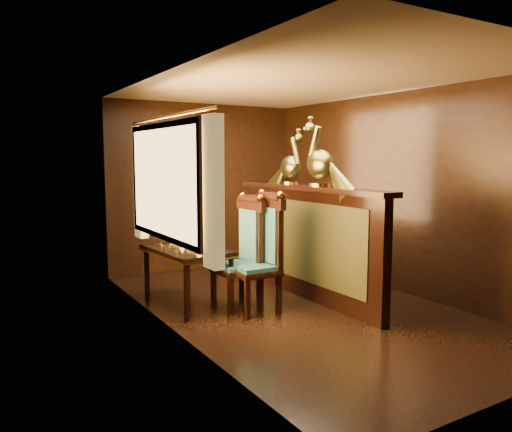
# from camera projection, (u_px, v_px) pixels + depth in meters

# --- Properties ---
(ground) EXTENTS (5.00, 5.00, 0.00)m
(ground) POSITION_uv_depth(u_px,v_px,m) (300.00, 308.00, 5.64)
(ground) COLOR black
(ground) RESTS_ON ground
(room_shell) EXTENTS (3.04, 5.04, 2.52)m
(room_shell) POSITION_uv_depth(u_px,v_px,m) (294.00, 168.00, 5.43)
(room_shell) COLOR black
(room_shell) RESTS_ON ground
(partition) EXTENTS (0.26, 2.70, 1.36)m
(partition) POSITION_uv_depth(u_px,v_px,m) (307.00, 240.00, 5.98)
(partition) COLOR black
(partition) RESTS_ON ground
(dining_table) EXTENTS (0.79, 1.19, 0.87)m
(dining_table) POSITION_uv_depth(u_px,v_px,m) (186.00, 254.00, 5.67)
(dining_table) COLOR black
(dining_table) RESTS_ON ground
(chair_left) EXTENTS (0.49, 0.53, 1.34)m
(chair_left) POSITION_uv_depth(u_px,v_px,m) (264.00, 248.00, 5.49)
(chair_left) COLOR black
(chair_left) RESTS_ON ground
(chair_right) EXTENTS (0.48, 0.52, 1.29)m
(chair_right) POSITION_uv_depth(u_px,v_px,m) (245.00, 248.00, 5.63)
(chair_right) COLOR black
(chair_right) RESTS_ON ground
(peacock_left) EXTENTS (0.25, 0.68, 0.81)m
(peacock_left) POSITION_uv_depth(u_px,v_px,m) (320.00, 151.00, 5.67)
(peacock_left) COLOR #1A502C
(peacock_left) RESTS_ON partition
(peacock_right) EXTENTS (0.21, 0.57, 0.68)m
(peacock_right) POSITION_uv_depth(u_px,v_px,m) (290.00, 157.00, 6.19)
(peacock_right) COLOR #1A502C
(peacock_right) RESTS_ON partition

